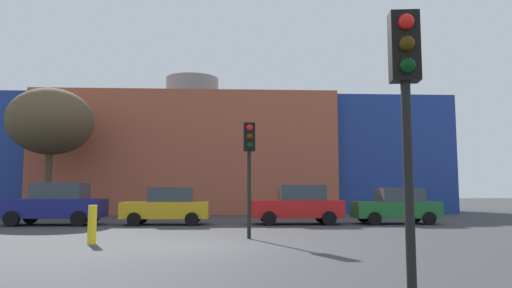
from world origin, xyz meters
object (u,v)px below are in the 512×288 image
(parked_car_4, at_px, (396,206))
(traffic_light_near_right, at_px, (406,88))
(parked_car_1, at_px, (56,204))
(traffic_light_island, at_px, (249,153))
(parked_car_2, at_px, (167,206))
(bollard_yellow_0, at_px, (92,225))
(parked_car_3, at_px, (298,205))
(bare_tree_0, at_px, (51,122))

(parked_car_4, xyz_separation_m, traffic_light_near_right, (-5.34, -15.70, 1.92))
(parked_car_1, bearing_deg, traffic_light_island, 141.75)
(parked_car_1, height_order, parked_car_4, parked_car_1)
(parked_car_1, distance_m, parked_car_2, 4.90)
(parked_car_4, bearing_deg, bollard_yellow_0, 34.45)
(parked_car_2, relative_size, parked_car_4, 1.00)
(traffic_light_island, xyz_separation_m, bollard_yellow_0, (-4.44, -1.28, -2.14))
(parked_car_3, xyz_separation_m, parked_car_4, (4.54, 0.00, -0.06))
(traffic_light_near_right, relative_size, bare_tree_0, 0.51)
(traffic_light_near_right, bearing_deg, bollard_yellow_0, -135.83)
(parked_car_2, distance_m, traffic_light_near_right, 16.61)
(traffic_light_near_right, distance_m, bollard_yellow_0, 10.18)
(parked_car_3, bearing_deg, parked_car_2, -0.00)
(parked_car_1, bearing_deg, bollard_yellow_0, 116.34)
(parked_car_3, height_order, parked_car_4, parked_car_3)
(parked_car_2, bearing_deg, traffic_light_island, 117.59)
(traffic_light_near_right, height_order, traffic_light_island, traffic_light_near_right)
(traffic_light_island, distance_m, bare_tree_0, 16.74)
(parked_car_1, distance_m, bare_tree_0, 7.81)
(bare_tree_0, bearing_deg, parked_car_4, -17.98)
(traffic_light_island, relative_size, bare_tree_0, 0.49)
(bare_tree_0, xyz_separation_m, bollard_yellow_0, (6.49, -13.65, -4.90))
(traffic_light_island, bearing_deg, parked_car_1, -132.19)
(parked_car_2, bearing_deg, parked_car_3, 180.00)
(parked_car_3, distance_m, parked_car_4, 4.54)
(parked_car_1, relative_size, parked_car_3, 1.06)
(parked_car_2, bearing_deg, bare_tree_0, -37.77)
(parked_car_4, xyz_separation_m, bollard_yellow_0, (-11.43, -7.84, -0.28))
(parked_car_3, xyz_separation_m, bollard_yellow_0, (-6.88, -7.84, -0.34))
(parked_car_1, relative_size, bare_tree_0, 0.58)
(parked_car_2, xyz_separation_m, parked_car_4, (10.41, -0.00, -0.00))
(parked_car_4, bearing_deg, traffic_light_island, 43.22)
(parked_car_1, height_order, parked_car_2, parked_car_1)
(parked_car_3, bearing_deg, bollard_yellow_0, 48.71)
(parked_car_2, distance_m, parked_car_4, 10.41)
(parked_car_3, distance_m, bare_tree_0, 15.28)
(traffic_light_near_right, xyz_separation_m, bollard_yellow_0, (-6.09, 7.86, -2.21))
(bare_tree_0, bearing_deg, traffic_light_island, -48.54)
(parked_car_1, relative_size, traffic_light_island, 1.18)
(traffic_light_island, height_order, bare_tree_0, bare_tree_0)
(bare_tree_0, relative_size, bollard_yellow_0, 6.85)
(parked_car_2, height_order, bollard_yellow_0, parked_car_2)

